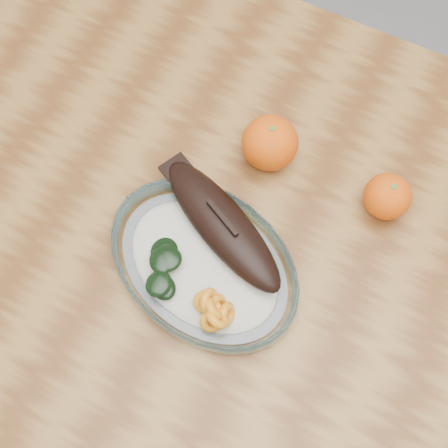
% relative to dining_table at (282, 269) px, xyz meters
% --- Properties ---
extents(ground, '(3.00, 3.00, 0.00)m').
position_rel_dining_table_xyz_m(ground, '(0.00, 0.00, -0.65)').
color(ground, slate).
rests_on(ground, ground).
extents(dining_table, '(1.20, 0.80, 0.75)m').
position_rel_dining_table_xyz_m(dining_table, '(0.00, 0.00, 0.00)').
color(dining_table, brown).
rests_on(dining_table, ground).
extents(plated_meal, '(0.60, 0.60, 0.08)m').
position_rel_dining_table_xyz_m(plated_meal, '(-0.09, -0.07, 0.12)').
color(plated_meal, white).
rests_on(plated_meal, dining_table).
extents(orange_left, '(0.08, 0.08, 0.08)m').
position_rel_dining_table_xyz_m(orange_left, '(-0.08, 0.11, 0.14)').
color(orange_left, '#ED3C04').
rests_on(orange_left, dining_table).
extents(orange_right, '(0.06, 0.06, 0.06)m').
position_rel_dining_table_xyz_m(orange_right, '(0.09, 0.11, 0.13)').
color(orange_right, '#ED3C04').
rests_on(orange_right, dining_table).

